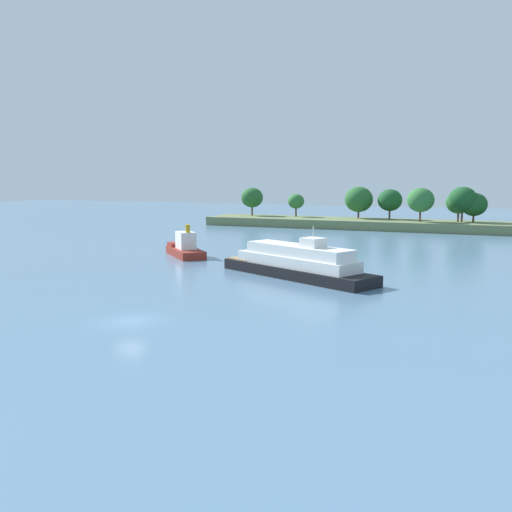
# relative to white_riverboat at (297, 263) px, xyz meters

# --- Properties ---
(ground_plane) EXTENTS (400.00, 400.00, 0.00)m
(ground_plane) POSITION_rel_white_riverboat_xyz_m (-5.93, -25.51, -1.70)
(ground_plane) COLOR slate
(treeline_island) EXTENTS (99.25, 13.91, 10.51)m
(treeline_island) POSITION_rel_white_riverboat_xyz_m (3.51, 70.07, 1.46)
(treeline_island) COLOR #66754C
(treeline_island) RESTS_ON ground
(white_riverboat) EXTENTS (21.87, 13.96, 6.40)m
(white_riverboat) POSITION_rel_white_riverboat_xyz_m (0.00, 0.00, 0.00)
(white_riverboat) COLOR black
(white_riverboat) RESTS_ON ground
(tugboat) EXTENTS (9.89, 9.78, 4.97)m
(tugboat) POSITION_rel_white_riverboat_xyz_m (-21.83, 10.86, -0.44)
(tugboat) COLOR maroon
(tugboat) RESTS_ON ground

